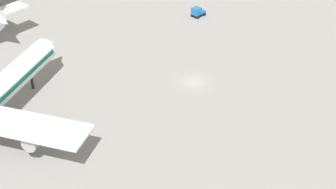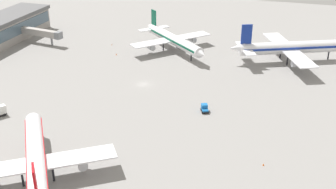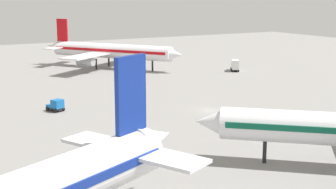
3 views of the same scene
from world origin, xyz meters
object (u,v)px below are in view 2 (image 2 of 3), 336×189
at_px(safety_cone_far_side, 112,44).
at_px(airplane_distant, 292,48).
at_px(airplane_at_gate, 173,39).
at_px(safety_cone_mid_apron, 116,54).
at_px(safety_cone_near_gate, 263,164).
at_px(airplane_taxiing, 36,159).
at_px(baggage_tug, 205,108).

bearing_deg(safety_cone_far_side, airplane_distant, 92.57).
bearing_deg(safety_cone_far_side, airplane_at_gate, 92.02).
relative_size(safety_cone_mid_apron, safety_cone_far_side, 1.00).
bearing_deg(safety_cone_mid_apron, safety_cone_near_gate, 47.29).
bearing_deg(safety_cone_mid_apron, airplane_taxiing, 11.38).
bearing_deg(airplane_distant, safety_cone_mid_apron, 166.98).
bearing_deg(safety_cone_mid_apron, airplane_distant, 101.88).
bearing_deg(airplane_taxiing, safety_cone_mid_apron, -23.74).
distance_m(airplane_at_gate, safety_cone_mid_apron, 24.97).
bearing_deg(safety_cone_near_gate, airplane_taxiing, -67.30).
distance_m(airplane_distant, safety_cone_far_side, 77.63).
distance_m(baggage_tug, safety_cone_near_gate, 31.97).
bearing_deg(airplane_at_gate, safety_cone_far_side, -136.27).
height_order(safety_cone_near_gate, safety_cone_far_side, same).
bearing_deg(airplane_distant, safety_cone_far_side, 157.66).
relative_size(airplane_distant, baggage_tug, 13.35).
height_order(airplane_taxiing, safety_cone_mid_apron, airplane_taxiing).
height_order(airplane_at_gate, safety_cone_far_side, airplane_at_gate).
height_order(airplane_taxiing, safety_cone_near_gate, airplane_taxiing).
distance_m(baggage_tug, safety_cone_far_side, 73.87).
relative_size(baggage_tug, safety_cone_mid_apron, 6.15).
height_order(airplane_taxiing, airplane_distant, airplane_distant).
bearing_deg(safety_cone_near_gate, airplane_at_gate, -148.03).
xyz_separation_m(airplane_at_gate, airplane_taxiing, (96.56, -4.24, 0.06)).
height_order(airplane_distant, safety_cone_near_gate, airplane_distant).
bearing_deg(safety_cone_near_gate, safety_cone_far_side, -134.56).
bearing_deg(airplane_at_gate, safety_cone_mid_apron, -108.17).
xyz_separation_m(airplane_distant, baggage_tug, (53.47, -22.99, -4.65)).
bearing_deg(safety_cone_mid_apron, safety_cone_far_side, -147.53).
relative_size(baggage_tug, safety_cone_far_side, 6.15).
xyz_separation_m(airplane_at_gate, baggage_tug, (51.00, 25.98, -3.98)).
xyz_separation_m(safety_cone_near_gate, safety_cone_mid_apron, (-62.86, -68.11, 0.00)).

